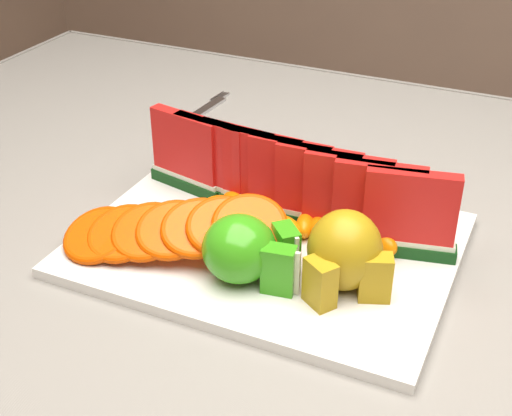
{
  "coord_description": "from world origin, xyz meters",
  "views": [
    {
      "loc": [
        0.19,
        -0.64,
        1.2
      ],
      "look_at": [
        -0.08,
        -0.05,
        0.81
      ],
      "focal_mm": 50.0,
      "sensor_mm": 36.0,
      "label": 1
    }
  ],
  "objects_px": {
    "fork": "(196,115)",
    "pear_cluster": "(345,254)",
    "platter": "(267,244)",
    "apple_cluster": "(246,250)"
  },
  "relations": [
    {
      "from": "platter",
      "to": "pear_cluster",
      "type": "distance_m",
      "value": 0.12
    },
    {
      "from": "apple_cluster",
      "to": "pear_cluster",
      "type": "distance_m",
      "value": 0.1
    },
    {
      "from": "fork",
      "to": "pear_cluster",
      "type": "bearing_deg",
      "value": -43.44
    },
    {
      "from": "pear_cluster",
      "to": "platter",
      "type": "bearing_deg",
      "value": 156.73
    },
    {
      "from": "pear_cluster",
      "to": "apple_cluster",
      "type": "bearing_deg",
      "value": -163.63
    },
    {
      "from": "platter",
      "to": "apple_cluster",
      "type": "height_order",
      "value": "apple_cluster"
    },
    {
      "from": "platter",
      "to": "apple_cluster",
      "type": "distance_m",
      "value": 0.08
    },
    {
      "from": "platter",
      "to": "apple_cluster",
      "type": "bearing_deg",
      "value": -83.52
    },
    {
      "from": "pear_cluster",
      "to": "fork",
      "type": "height_order",
      "value": "pear_cluster"
    },
    {
      "from": "apple_cluster",
      "to": "pear_cluster",
      "type": "relative_size",
      "value": 1.11
    }
  ]
}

